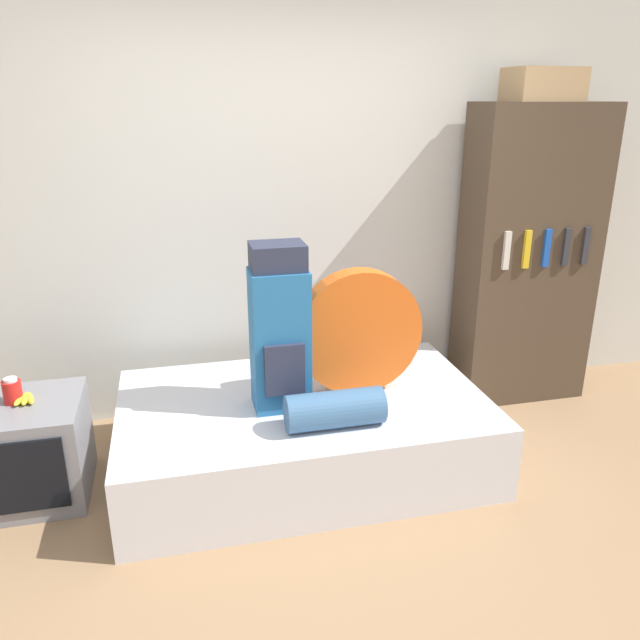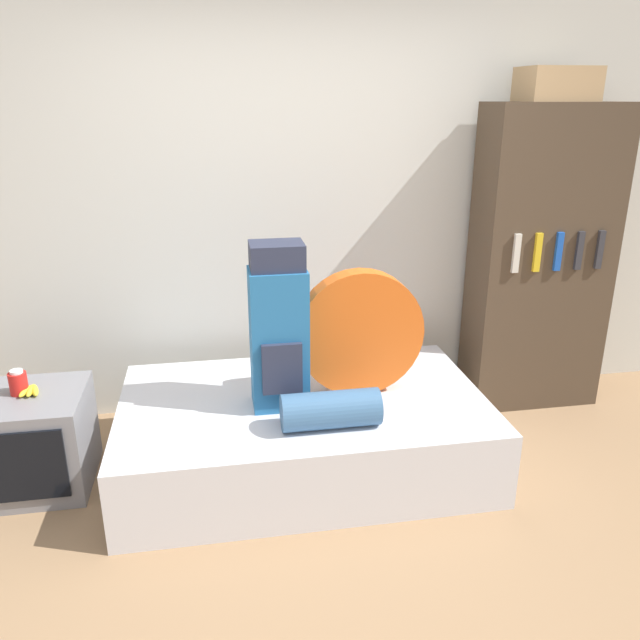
{
  "view_description": "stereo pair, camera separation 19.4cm",
  "coord_description": "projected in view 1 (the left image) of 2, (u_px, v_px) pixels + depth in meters",
  "views": [
    {
      "loc": [
        -0.69,
        -2.2,
        1.99
      ],
      "look_at": [
        0.04,
        0.84,
        0.87
      ],
      "focal_mm": 35.0,
      "sensor_mm": 36.0,
      "label": 1
    },
    {
      "loc": [
        -0.5,
        -2.24,
        1.99
      ],
      "look_at": [
        0.04,
        0.84,
        0.87
      ],
      "focal_mm": 35.0,
      "sensor_mm": 36.0,
      "label": 2
    }
  ],
  "objects": [
    {
      "name": "cardboard_box",
      "position": [
        543.0,
        84.0,
        3.76
      ],
      "size": [
        0.43,
        0.3,
        0.19
      ],
      "color": "tan",
      "rests_on": "bookshelf"
    },
    {
      "name": "sleeping_roll",
      "position": [
        335.0,
        409.0,
        3.12
      ],
      "size": [
        0.5,
        0.19,
        0.19
      ],
      "color": "#3D668E",
      "rests_on": "bed"
    },
    {
      "name": "banana_bunch",
      "position": [
        26.0,
        399.0,
        3.16
      ],
      "size": [
        0.11,
        0.14,
        0.04
      ],
      "color": "yellow",
      "rests_on": "television"
    },
    {
      "name": "television",
      "position": [
        25.0,
        450.0,
        3.22
      ],
      "size": [
        0.6,
        0.57,
        0.53
      ],
      "color": "gray",
      "rests_on": "ground_plane"
    },
    {
      "name": "tent_bag",
      "position": [
        359.0,
        331.0,
        3.43
      ],
      "size": [
        0.7,
        0.12,
        0.7
      ],
      "color": "#E05B19",
      "rests_on": "bed"
    },
    {
      "name": "backpack",
      "position": [
        280.0,
        331.0,
        3.22
      ],
      "size": [
        0.29,
        0.26,
        0.89
      ],
      "color": "#23669E",
      "rests_on": "bed"
    },
    {
      "name": "canister",
      "position": [
        12.0,
        391.0,
        3.14
      ],
      "size": [
        0.09,
        0.09,
        0.13
      ],
      "color": "red",
      "rests_on": "television"
    },
    {
      "name": "ground_plane",
      "position": [
        354.0,
        561.0,
        2.83
      ],
      "size": [
        16.0,
        16.0,
        0.0
      ],
      "primitive_type": "plane",
      "color": "#997551"
    },
    {
      "name": "bookshelf",
      "position": [
        528.0,
        258.0,
        4.13
      ],
      "size": [
        0.87,
        0.39,
        1.96
      ],
      "color": "#473828",
      "rests_on": "ground_plane"
    },
    {
      "name": "bed",
      "position": [
        303.0,
        431.0,
        3.51
      ],
      "size": [
        2.0,
        1.22,
        0.42
      ],
      "color": "silver",
      "rests_on": "ground_plane"
    },
    {
      "name": "wall_back",
      "position": [
        283.0,
        213.0,
        3.92
      ],
      "size": [
        8.0,
        0.05,
        2.6
      ],
      "color": "silver",
      "rests_on": "ground_plane"
    }
  ]
}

